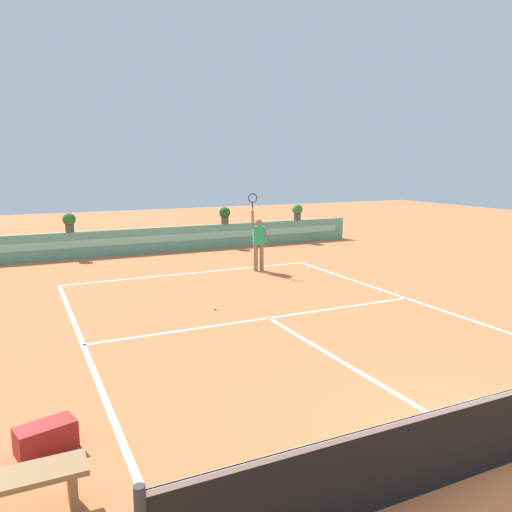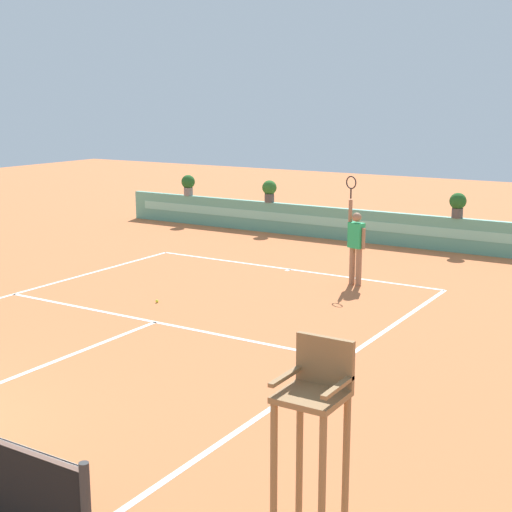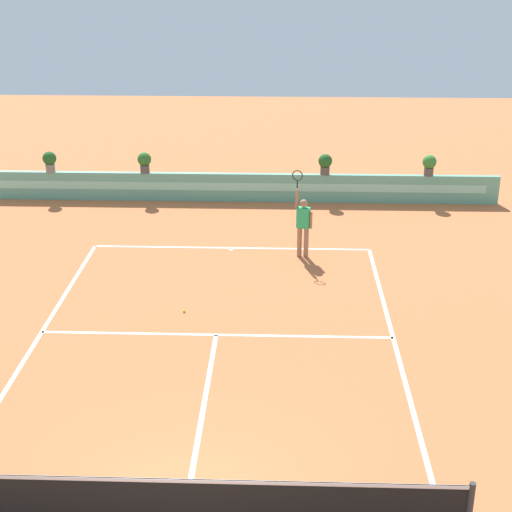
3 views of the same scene
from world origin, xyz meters
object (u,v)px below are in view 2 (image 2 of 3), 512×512
(umpire_chair, at_px, (314,422))
(potted_plant_left, at_px, (269,190))
(tennis_ball_near_baseline, at_px, (157,301))
(potted_plant_far_left, at_px, (188,184))
(potted_plant_right, at_px, (458,204))
(tennis_player, at_px, (356,241))

(umpire_chair, bearing_deg, potted_plant_left, 122.11)
(tennis_ball_near_baseline, height_order, potted_plant_far_left, potted_plant_far_left)
(potted_plant_left, bearing_deg, tennis_ball_near_baseline, -74.72)
(tennis_ball_near_baseline, xyz_separation_m, potted_plant_left, (-2.41, 8.84, 1.38))
(potted_plant_left, bearing_deg, potted_plant_right, 0.00)
(umpire_chair, bearing_deg, tennis_player, 112.14)
(tennis_player, bearing_deg, potted_plant_far_left, 149.77)
(potted_plant_far_left, bearing_deg, umpire_chair, -49.71)
(umpire_chair, distance_m, potted_plant_far_left, 19.83)
(tennis_ball_near_baseline, relative_size, potted_plant_left, 0.09)
(tennis_ball_near_baseline, bearing_deg, potted_plant_left, 105.28)
(umpire_chair, height_order, tennis_player, tennis_player)
(potted_plant_far_left, bearing_deg, tennis_player, -30.23)
(potted_plant_left, distance_m, potted_plant_far_left, 3.33)
(tennis_player, height_order, tennis_ball_near_baseline, tennis_player)
(potted_plant_left, relative_size, potted_plant_far_left, 1.00)
(umpire_chair, distance_m, tennis_ball_near_baseline, 9.56)
(potted_plant_far_left, bearing_deg, tennis_ball_near_baseline, -56.98)
(umpire_chair, height_order, potted_plant_far_left, umpire_chair)
(potted_plant_right, bearing_deg, tennis_player, -99.63)
(potted_plant_right, bearing_deg, potted_plant_far_left, 180.00)
(potted_plant_right, relative_size, potted_plant_far_left, 1.00)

